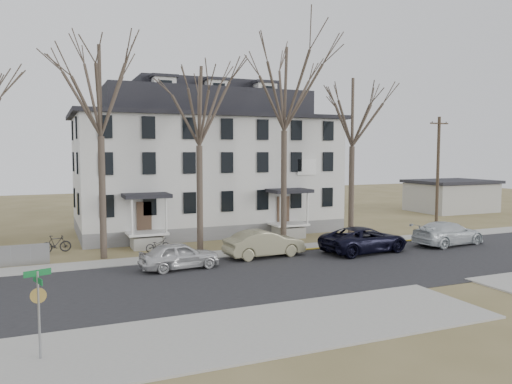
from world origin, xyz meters
name	(u,v)px	position (x,y,z in m)	size (l,w,h in m)	color
ground	(351,278)	(0.00, 0.00, 0.00)	(120.00, 120.00, 0.00)	olive
main_road	(330,270)	(0.00, 2.00, 0.00)	(120.00, 10.00, 0.04)	#27272A
far_sidewalk	(282,250)	(0.00, 8.00, 0.00)	(120.00, 2.00, 0.08)	#A09F97
near_sidewalk_left	(239,334)	(-8.00, -5.00, 0.00)	(20.00, 5.00, 0.08)	#A09F97
yellow_curb	(354,246)	(5.00, 7.10, 0.00)	(14.00, 0.25, 0.06)	gold
boarding_house	(206,164)	(-2.00, 17.95, 5.38)	(20.80, 12.36, 12.05)	slate
distant_building	(451,196)	(26.00, 20.00, 1.68)	(8.50, 6.50, 3.35)	#A09F97
tree_far_left	(100,84)	(-11.00, 9.80, 10.34)	(8.40, 8.40, 13.72)	#473B31
tree_mid_left	(199,101)	(-5.00, 9.80, 9.60)	(7.80, 7.80, 12.74)	#473B31
tree_center	(284,82)	(1.00, 9.80, 11.08)	(9.00, 9.00, 14.70)	#473B31
tree_mid_right	(353,107)	(6.50, 9.80, 9.60)	(7.80, 7.80, 12.74)	#473B31
utility_pole_far	(438,168)	(18.50, 14.00, 4.90)	(2.00, 0.28, 9.50)	#3D3023
car_silver	(180,256)	(-7.53, 5.21, 0.74)	(1.74, 4.32, 1.47)	silver
car_tan	(264,244)	(-2.03, 6.27, 0.81)	(1.71, 4.90, 1.62)	gray
car_navy	(364,240)	(4.36, 5.08, 0.81)	(2.67, 5.80, 1.61)	black
car_white	(448,234)	(11.09, 4.93, 0.79)	(2.22, 5.47, 1.59)	silver
bicycle_left	(158,245)	(-7.65, 10.35, 0.43)	(0.57, 1.63, 0.86)	black
bicycle_right	(56,245)	(-13.60, 12.53, 0.55)	(0.52, 1.83, 1.10)	black
street_sign	(38,302)	(-14.41, -4.77, 1.85)	(0.80, 0.80, 2.83)	gray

